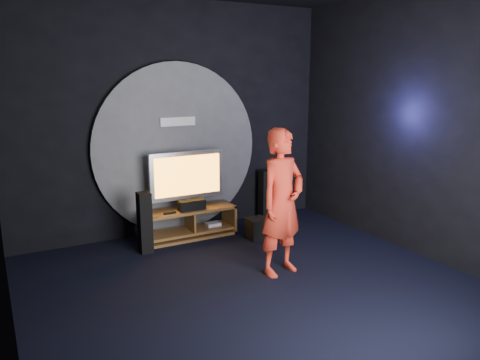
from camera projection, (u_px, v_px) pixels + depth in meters
name	position (u px, v px, depth m)	size (l,w,h in m)	color
floor	(259.00, 290.00, 5.33)	(5.00, 5.00, 0.00)	black
back_wall	(175.00, 119.00, 7.09)	(5.00, 0.04, 3.50)	black
front_wall	(475.00, 186.00, 2.81)	(5.00, 0.04, 3.50)	black
right_wall	(424.00, 126.00, 6.12)	(0.04, 5.00, 3.50)	black
wall_disc_panel	(177.00, 149.00, 7.14)	(2.60, 0.11, 2.60)	#515156
media_console	(191.00, 225.00, 7.05)	(1.37, 0.45, 0.45)	brown
tv	(187.00, 177.00, 6.95)	(1.16, 0.22, 0.86)	#B4B5BC
center_speaker	(192.00, 205.00, 6.90)	(0.40, 0.15, 0.15)	black
remote	(170.00, 213.00, 6.72)	(0.18, 0.05, 0.02)	black
tower_speaker_left	(145.00, 223.00, 6.39)	(0.17, 0.19, 0.85)	black
tower_speaker_right	(265.00, 195.00, 7.88)	(0.17, 0.19, 0.85)	black
subwoofer	(257.00, 229.00, 6.99)	(0.29, 0.29, 0.32)	black
player	(282.00, 202.00, 5.64)	(0.66, 0.43, 1.80)	red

